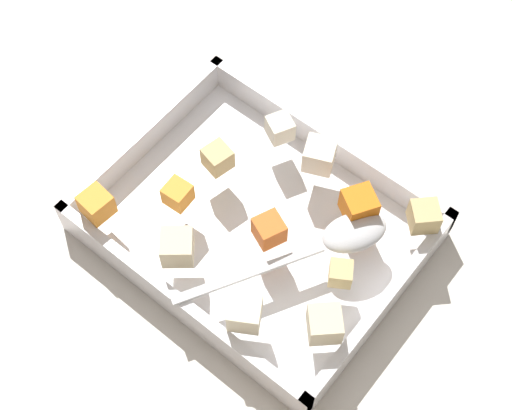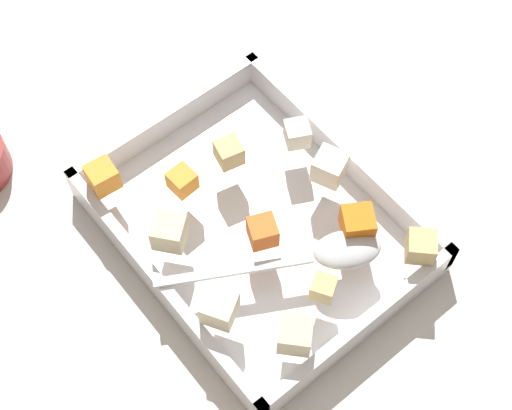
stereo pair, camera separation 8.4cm
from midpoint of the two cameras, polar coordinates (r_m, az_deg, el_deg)
name	(u,v)px [view 1 (the left image)]	position (r m, az deg, el deg)	size (l,w,h in m)	color
ground_plane	(258,250)	(0.89, -2.53, -3.57)	(4.00, 4.00, 0.00)	beige
baking_dish	(256,225)	(0.88, -2.72, -1.76)	(0.35, 0.28, 0.05)	silver
carrot_chunk_near_spoon	(268,231)	(0.82, -2.04, -2.19)	(0.03, 0.03, 0.03)	orange
carrot_chunk_center	(178,194)	(0.85, -8.59, 0.54)	(0.03, 0.03, 0.03)	orange
carrot_chunk_far_left	(359,205)	(0.84, 4.75, -0.27)	(0.03, 0.03, 0.03)	orange
carrot_chunk_corner_se	(96,204)	(0.86, -14.40, -0.20)	(0.03, 0.03, 0.03)	orange
potato_chunk_near_right	(245,313)	(0.78, -3.93, -8.21)	(0.03, 0.03, 0.03)	beige
potato_chunk_far_right	(218,158)	(0.87, -5.61, 3.22)	(0.03, 0.03, 0.03)	tan
potato_chunk_mid_right	(325,324)	(0.78, 1.97, -9.05)	(0.03, 0.03, 0.03)	beige
potato_chunk_rim_edge	(177,247)	(0.82, -8.76, -3.35)	(0.03, 0.03, 0.03)	beige
potato_chunk_corner_nw	(341,273)	(0.80, 3.27, -5.33)	(0.02, 0.02, 0.02)	tan
potato_chunk_heap_top	(424,216)	(0.84, 9.49, -1.08)	(0.03, 0.03, 0.03)	tan
parsnip_chunk_front_center	(280,128)	(0.89, -0.93, 5.45)	(0.03, 0.03, 0.03)	silver
parsnip_chunk_heap_side	(318,154)	(0.87, 1.81, 3.53)	(0.03, 0.03, 0.03)	silver
serving_spoon	(342,237)	(0.83, 3.50, -2.62)	(0.14, 0.23, 0.02)	silver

